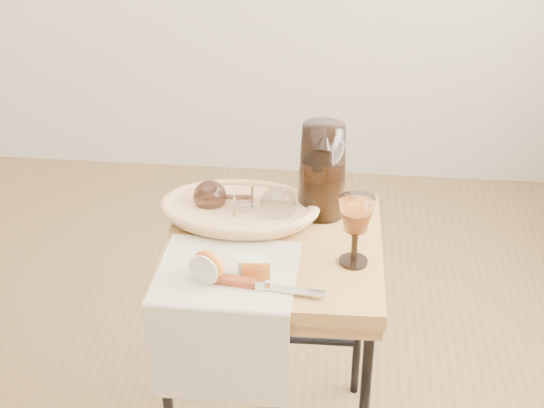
# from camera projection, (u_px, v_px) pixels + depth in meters

# --- Properties ---
(side_table) EXTENTS (0.52, 0.52, 0.65)m
(side_table) POSITION_uv_depth(u_px,v_px,m) (273.00, 352.00, 1.98)
(side_table) COLOR brown
(side_table) RESTS_ON floor
(tea_towel) EXTENTS (0.31, 0.28, 0.01)m
(tea_towel) POSITION_uv_depth(u_px,v_px,m) (227.00, 272.00, 1.72)
(tea_towel) COLOR beige
(tea_towel) RESTS_ON side_table
(bread_basket) EXTENTS (0.35, 0.24, 0.04)m
(bread_basket) POSITION_uv_depth(u_px,v_px,m) (240.00, 212.00, 1.91)
(bread_basket) COLOR tan
(bread_basket) RESTS_ON side_table
(goblet_lying_a) EXTENTS (0.14, 0.09, 0.08)m
(goblet_lying_a) POSITION_uv_depth(u_px,v_px,m) (228.00, 197.00, 1.91)
(goblet_lying_a) COLOR #4A3026
(goblet_lying_a) RESTS_ON bread_basket
(goblet_lying_b) EXTENTS (0.15, 0.11, 0.09)m
(goblet_lying_b) POSITION_uv_depth(u_px,v_px,m) (259.00, 205.00, 1.87)
(goblet_lying_b) COLOR white
(goblet_lying_b) RESTS_ON bread_basket
(pitcher) EXTENTS (0.18, 0.26, 0.28)m
(pitcher) POSITION_uv_depth(u_px,v_px,m) (322.00, 170.00, 1.89)
(pitcher) COLOR black
(pitcher) RESTS_ON side_table
(wine_goblet) EXTENTS (0.08, 0.08, 0.17)m
(wine_goblet) POSITION_uv_depth(u_px,v_px,m) (355.00, 231.00, 1.71)
(wine_goblet) COLOR white
(wine_goblet) RESTS_ON side_table
(apple_half) EXTENTS (0.09, 0.07, 0.07)m
(apple_half) POSITION_uv_depth(u_px,v_px,m) (209.00, 265.00, 1.67)
(apple_half) COLOR red
(apple_half) RESTS_ON tea_towel
(apple_wedge) EXTENTS (0.06, 0.04, 0.04)m
(apple_wedge) POSITION_uv_depth(u_px,v_px,m) (252.00, 266.00, 1.70)
(apple_wedge) COLOR beige
(apple_wedge) RESTS_ON tea_towel
(table_knife) EXTENTS (0.24, 0.05, 0.02)m
(table_knife) POSITION_uv_depth(u_px,v_px,m) (265.00, 285.00, 1.65)
(table_knife) COLOR silver
(table_knife) RESTS_ON tea_towel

